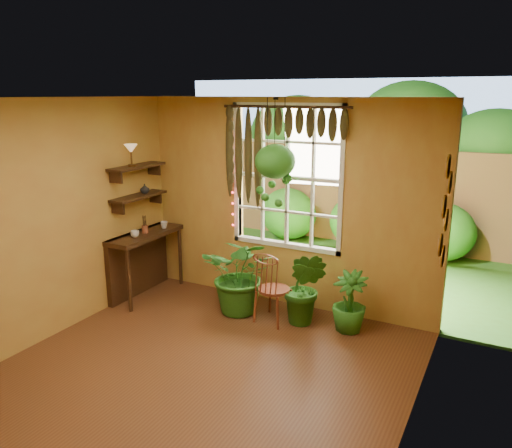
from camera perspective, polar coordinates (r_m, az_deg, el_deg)
The scene contains 23 objects.
floor at distance 5.12m, azimuth -7.74°, elevation -17.74°, with size 4.50×4.50×0.00m, color brown.
ceiling at distance 4.33m, azimuth -9.00°, elevation 14.04°, with size 4.50×4.50×0.00m, color silver.
wall_back at distance 6.44m, azimuth 3.44°, elevation 2.23°, with size 4.00×4.00×0.00m, color #B8963E.
wall_left at distance 5.91m, azimuth -24.26°, elevation -0.19°, with size 4.50×4.50×0.00m, color #B8963E.
wall_right at distance 3.80m, azimuth 17.22°, elevation -7.41°, with size 4.50×4.50×0.00m, color #B8963E.
window at distance 6.40m, azimuth 3.60°, elevation 5.34°, with size 1.52×0.10×1.86m.
valance_vine at distance 6.26m, azimuth 2.51°, elevation 10.47°, with size 1.70×0.12×1.10m.
string_lights at distance 6.66m, azimuth -2.73°, elevation 6.15°, with size 0.03×0.03×1.54m, color #FF2633, non-canonical shape.
wall_plates at distance 5.44m, azimuth 20.74°, elevation 1.14°, with size 0.04×0.32×1.10m, color beige, non-canonical shape.
counter_ledge at distance 7.12m, azimuth -13.07°, elevation -3.57°, with size 0.40×1.20×0.90m.
shelf_lower at distance 6.89m, azimuth -13.26°, elevation 3.11°, with size 0.25×0.90×0.04m, color #38250F.
shelf_upper at distance 6.82m, azimuth -13.45°, elevation 6.40°, with size 0.25×0.90×0.04m, color #38250F.
backyard at distance 10.72m, azimuth 14.91°, elevation 6.40°, with size 14.00×10.00×12.00m.
windsor_chair at distance 6.18m, azimuth 1.89°, elevation -8.50°, with size 0.44×0.46×1.05m.
potted_plant_left at distance 6.35m, azimuth -1.63°, elevation -5.75°, with size 0.93×0.81×1.04m, color #1D4E14.
potted_plant_mid at distance 6.07m, azimuth 5.60°, elevation -7.29°, with size 0.52×0.42×0.94m, color #1D4E14.
potted_plant_right at distance 6.03m, azimuth 10.63°, elevation -8.71°, with size 0.41×0.41×0.73m, color #1D4E14.
hanging_basket at distance 6.15m, azimuth 2.21°, elevation 6.86°, with size 0.50×0.50×1.32m.
cup_a at distance 6.76m, azimuth -13.68°, elevation -1.10°, with size 0.11×0.11×0.09m, color silver.
cup_b at distance 7.12m, azimuth -10.47°, elevation -0.10°, with size 0.10×0.10×0.10m, color beige.
brush_jar at distance 6.92m, azimuth -12.60°, elevation -0.04°, with size 0.08×0.08×0.30m.
shelf_vase at distance 6.96m, azimuth -12.60°, elevation 3.96°, with size 0.12×0.12×0.13m, color #B2AD99.
tiffany_lamp at distance 6.70m, azimuth -14.11°, elevation 8.20°, with size 0.17×0.17×0.29m.
Camera 1 is at (2.57, -3.49, 2.74)m, focal length 35.00 mm.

